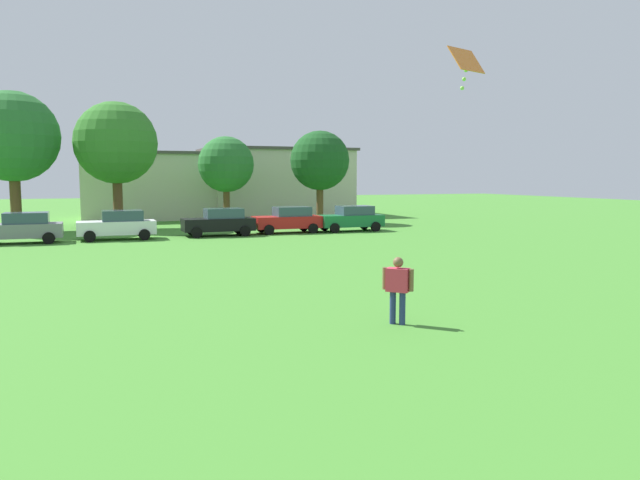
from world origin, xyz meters
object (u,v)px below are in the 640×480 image
parked_car_red_3 (288,220)px  tree_center_right (116,143)px  tree_far_right (320,161)px  tree_right (226,165)px  kite (466,63)px  tree_center_left (12,137)px  parked_car_gray_0 (22,228)px  parked_car_black_2 (220,222)px  parked_car_white_1 (118,225)px  adult_bystander (398,285)px  parked_car_green_4 (351,218)px

parked_car_red_3 → tree_center_right: tree_center_right is taller
tree_far_right → tree_right: bearing=159.1°
kite → tree_center_left: (-13.30, 31.16, -0.25)m
parked_car_gray_0 → tree_center_right: bearing=-124.9°
parked_car_black_2 → parked_car_white_1: bearing=1.7°
adult_bystander → parked_car_white_1: bearing=-31.2°
parked_car_black_2 → parked_car_red_3: same height
adult_bystander → parked_car_black_2: parked_car_black_2 is taller
parked_car_gray_0 → tree_far_right: bearing=-159.0°
parked_car_gray_0 → tree_right: 17.41m
tree_center_right → tree_right: tree_center_right is taller
tree_right → kite: bearing=-92.0°
parked_car_black_2 → tree_center_right: tree_center_right is taller
parked_car_black_2 → tree_far_right: (9.37, 7.37, 3.96)m
parked_car_black_2 → parked_car_red_3: size_ratio=1.00×
kite → parked_car_white_1: kite is taller
parked_car_gray_0 → tree_center_left: (-0.99, 7.77, 5.31)m
adult_bystander → parked_car_red_3: size_ratio=0.39×
parked_car_white_1 → parked_car_green_4: same height
parked_car_white_1 → kite: bearing=107.2°
tree_far_right → parked_car_white_1: bearing=-153.7°
parked_car_green_4 → parked_car_gray_0: bearing=1.5°
kite → parked_car_green_4: bearing=72.7°
parked_car_gray_0 → parked_car_red_3: bearing=-177.1°
adult_bystander → parked_car_red_3: (5.00, 24.27, -0.13)m
adult_bystander → tree_center_right: size_ratio=0.19×
adult_bystander → parked_car_white_1: size_ratio=0.39×
parked_car_green_4 → parked_car_black_2: bearing=0.8°
tree_center_left → tree_far_right: tree_center_left is taller
parked_car_red_3 → tree_center_right: bearing=-34.3°
tree_center_right → parked_car_white_1: bearing=-92.8°
parked_car_gray_0 → tree_center_right: size_ratio=0.49×
parked_car_green_4 → tree_center_right: bearing=-26.4°
tree_center_left → parked_car_black_2: bearing=-31.8°
parked_car_green_4 → parked_car_white_1: bearing=1.2°
tree_center_left → tree_far_right: 21.32m
parked_car_green_4 → tree_right: (-6.26, 9.84, 3.68)m
kite → parked_car_black_2: size_ratio=0.25×
parked_car_red_3 → tree_center_right: (-10.09, 6.88, 5.02)m
parked_car_black_2 → tree_right: 10.93m
parked_car_black_2 → tree_right: (2.59, 9.97, 3.68)m
parked_car_white_1 → tree_right: size_ratio=0.64×
tree_far_right → tree_center_left: bearing=180.0°
parked_car_white_1 → parked_car_green_4: bearing=-178.8°
parked_car_white_1 → tree_center_left: (-5.98, 7.56, 5.31)m
tree_right → tree_far_right: tree_far_right is taller
parked_car_white_1 → tree_center_right: (0.36, 7.45, 5.02)m
parked_car_gray_0 → parked_car_white_1: 5.00m
kite → tree_far_right: size_ratio=0.15×
tree_center_left → tree_center_right: 6.35m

